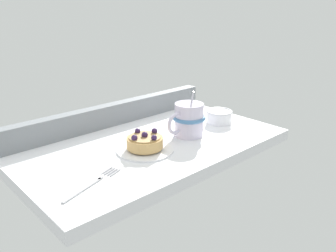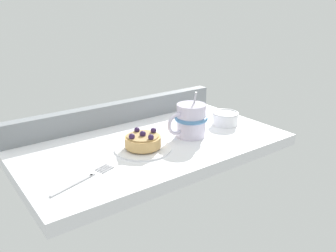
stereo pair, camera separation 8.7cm
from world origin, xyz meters
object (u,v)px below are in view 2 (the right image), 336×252
at_px(dessert_plate, 143,148).
at_px(dessert_fork, 84,179).
at_px(raspberry_tart, 143,140).
at_px(coffee_mug, 190,120).
at_px(sugar_bowl, 225,118).

xyz_separation_m(dessert_plate, dessert_fork, (-0.18, -0.06, -0.00)).
height_order(dessert_plate, raspberry_tart, raspberry_tart).
bearing_deg(coffee_mug, raspberry_tart, -179.99).
distance_m(dessert_fork, sugar_bowl, 0.48).
xyz_separation_m(raspberry_tart, coffee_mug, (0.15, 0.00, 0.02)).
bearing_deg(sugar_bowl, coffee_mug, -175.41).
relative_size(raspberry_tart, coffee_mug, 0.73).
bearing_deg(dessert_fork, raspberry_tart, 17.76).
bearing_deg(dessert_plate, coffee_mug, 0.04).
distance_m(coffee_mug, dessert_fork, 0.34).
height_order(dessert_plate, dessert_fork, dessert_plate).
height_order(raspberry_tart, sugar_bowl, raspberry_tart).
bearing_deg(sugar_bowl, dessert_fork, -171.66).
relative_size(coffee_mug, sugar_bowl, 1.55).
relative_size(coffee_mug, dessert_fork, 0.78).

